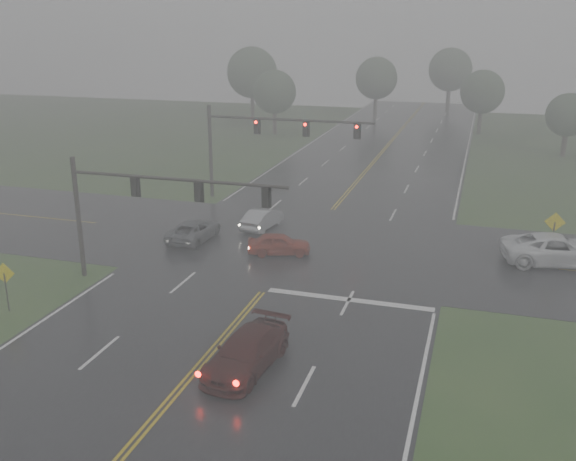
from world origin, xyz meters
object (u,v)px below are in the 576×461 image
(car_grey, at_px, (195,240))
(pickup_white, at_px, (555,264))
(sedan_maroon, at_px, (247,368))
(sedan_red, at_px, (279,254))
(signal_gantry_near, at_px, (138,199))
(signal_gantry_far, at_px, (259,135))
(sedan_silver, at_px, (263,228))

(car_grey, relative_size, pickup_white, 0.76)
(sedan_maroon, relative_size, car_grey, 1.09)
(sedan_maroon, xyz_separation_m, sedan_red, (-2.85, 13.17, 0.00))
(sedan_red, height_order, signal_gantry_near, signal_gantry_near)
(sedan_maroon, bearing_deg, sedan_red, 108.72)
(car_grey, relative_size, signal_gantry_far, 0.36)
(sedan_silver, relative_size, car_grey, 0.87)
(signal_gantry_near, height_order, signal_gantry_far, signal_gantry_far)
(sedan_silver, height_order, pickup_white, pickup_white)
(car_grey, bearing_deg, sedan_silver, -131.17)
(sedan_red, height_order, pickup_white, pickup_white)
(sedan_silver, bearing_deg, car_grey, 55.07)
(sedan_silver, bearing_deg, signal_gantry_far, -61.38)
(sedan_maroon, distance_m, signal_gantry_near, 11.82)
(car_grey, height_order, signal_gantry_near, signal_gantry_near)
(sedan_silver, bearing_deg, pickup_white, -176.91)
(signal_gantry_near, bearing_deg, pickup_white, 23.86)
(pickup_white, distance_m, signal_gantry_near, 23.90)
(car_grey, distance_m, pickup_white, 21.94)
(sedan_silver, bearing_deg, sedan_maroon, 114.74)
(sedan_silver, height_order, signal_gantry_near, signal_gantry_near)
(signal_gantry_far, bearing_deg, car_grey, -94.11)
(car_grey, bearing_deg, signal_gantry_near, 94.40)
(sedan_maroon, relative_size, signal_gantry_far, 0.39)
(signal_gantry_near, bearing_deg, sedan_maroon, -38.87)
(sedan_red, bearing_deg, car_grey, 63.98)
(sedan_maroon, distance_m, sedan_red, 13.48)
(car_grey, bearing_deg, pickup_white, -172.86)
(sedan_red, bearing_deg, sedan_maroon, 174.75)
(pickup_white, bearing_deg, sedan_silver, 73.65)
(pickup_white, relative_size, signal_gantry_far, 0.47)
(sedan_silver, relative_size, signal_gantry_far, 0.31)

